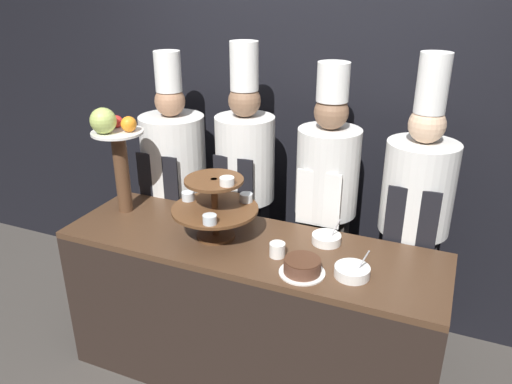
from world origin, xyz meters
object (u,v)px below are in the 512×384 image
object	(u,v)px
chef_right	(414,215)
cake_round	(302,267)
cup_white	(277,250)
serving_bowl_near	(352,271)
chef_center_left	(245,183)
serving_bowl_far	(326,239)
chef_left	(175,179)
tiered_stand	(215,204)
chef_center_right	(326,199)
fruit_pedestal	(115,144)

from	to	relation	value
chef_right	cake_round	bearing A→B (deg)	-121.73
cake_round	cup_white	xyz separation A→B (m)	(-0.16, 0.10, -0.00)
serving_bowl_near	chef_center_left	xyz separation A→B (m)	(-0.82, 0.61, 0.08)
serving_bowl_far	chef_left	size ratio (longest dim) A/B	0.09
cup_white	chef_center_left	xyz separation A→B (m)	(-0.43, 0.58, 0.07)
chef_right	chef_center_left	bearing A→B (deg)	180.00
serving_bowl_near	chef_center_left	world-z (taller)	chef_center_left
tiered_stand	chef_right	distance (m)	1.09
tiered_stand	cup_white	bearing A→B (deg)	-9.20
chef_center_left	chef_left	bearing A→B (deg)	-179.99
chef_center_left	chef_center_right	bearing A→B (deg)	0.00
chef_left	fruit_pedestal	bearing A→B (deg)	-100.48
chef_center_right	chef_center_left	bearing A→B (deg)	-180.00
chef_center_left	cup_white	bearing A→B (deg)	-52.96
tiered_stand	serving_bowl_far	size ratio (longest dim) A/B	2.99
cup_white	tiered_stand	bearing A→B (deg)	170.80
cake_round	chef_center_right	distance (m)	0.68
chef_left	chef_right	xyz separation A→B (m)	(1.53, 0.00, 0.03)
serving_bowl_near	chef_left	world-z (taller)	chef_left
cake_round	chef_right	bearing A→B (deg)	58.27
fruit_pedestal	tiered_stand	bearing A→B (deg)	-5.48
chef_center_right	tiered_stand	bearing A→B (deg)	-131.42
chef_center_right	chef_right	world-z (taller)	chef_right
cup_white	serving_bowl_far	bearing A→B (deg)	50.30
serving_bowl_far	chef_center_right	distance (m)	0.37
serving_bowl_near	fruit_pedestal	bearing A→B (deg)	173.67
cup_white	serving_bowl_near	bearing A→B (deg)	-5.00
tiered_stand	cake_round	distance (m)	0.58
tiered_stand	cake_round	world-z (taller)	tiered_stand
chef_center_right	chef_right	size ratio (longest dim) A/B	0.96
serving_bowl_far	fruit_pedestal	bearing A→B (deg)	-175.13
cake_round	chef_left	size ratio (longest dim) A/B	0.12
tiered_stand	fruit_pedestal	distance (m)	0.70
tiered_stand	cup_white	size ratio (longest dim) A/B	5.78
chef_left	serving_bowl_near	bearing A→B (deg)	-24.66
fruit_pedestal	chef_center_left	distance (m)	0.81
serving_bowl_far	chef_center_left	world-z (taller)	chef_center_left
tiered_stand	serving_bowl_far	bearing A→B (deg)	16.53
cake_round	chef_right	xyz separation A→B (m)	(0.42, 0.68, 0.04)
fruit_pedestal	cup_white	xyz separation A→B (m)	(1.03, -0.12, -0.38)
cake_round	serving_bowl_far	bearing A→B (deg)	85.69
tiered_stand	chef_center_right	bearing A→B (deg)	48.58
tiered_stand	cup_white	distance (m)	0.41
cup_white	serving_bowl_near	size ratio (longest dim) A/B	0.48
fruit_pedestal	chef_left	bearing A→B (deg)	79.52
fruit_pedestal	chef_center_right	world-z (taller)	chef_center_right
serving_bowl_far	cake_round	bearing A→B (deg)	-94.31
tiered_stand	serving_bowl_near	world-z (taller)	tiered_stand
cup_white	chef_center_left	world-z (taller)	chef_center_left
serving_bowl_near	chef_right	bearing A→B (deg)	71.96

